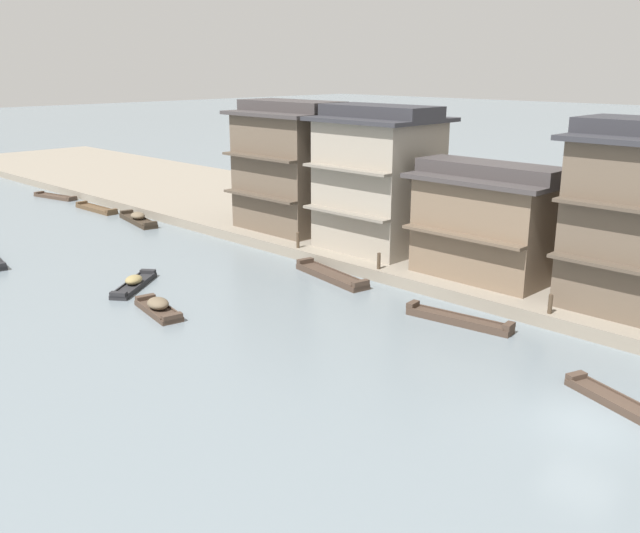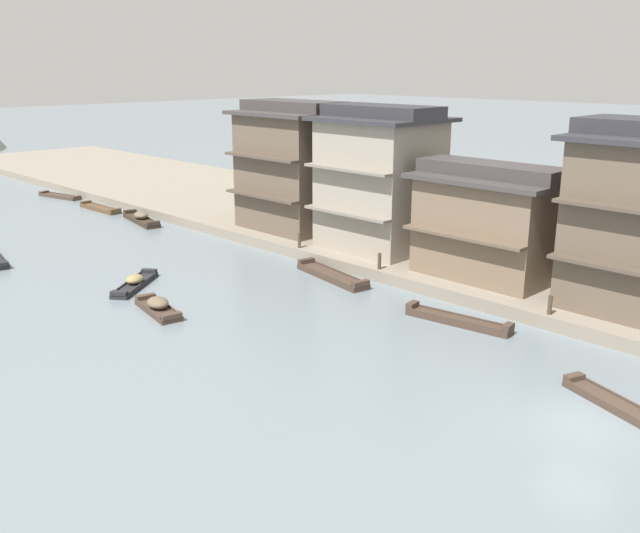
{
  "view_description": "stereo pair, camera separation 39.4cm",
  "coord_description": "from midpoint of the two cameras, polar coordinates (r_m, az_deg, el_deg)",
  "views": [
    {
      "loc": [
        -21.29,
        -8.59,
        11.69
      ],
      "look_at": [
        3.17,
        15.91,
        1.65
      ],
      "focal_mm": 39.06,
      "sensor_mm": 36.0,
      "label": 1
    },
    {
      "loc": [
        -21.01,
        -8.87,
        11.69
      ],
      "look_at": [
        3.17,
        15.91,
        1.65
      ],
      "focal_mm": 39.06,
      "sensor_mm": 36.0,
      "label": 2
    }
  ],
  "objects": [
    {
      "name": "boat_foreground_poled",
      "position": [
        26.94,
        23.8,
        -10.7
      ],
      "size": [
        2.66,
        5.51,
        0.44
      ],
      "color": "#423328",
      "rests_on": "ground"
    },
    {
      "name": "mooring_post_dock_far",
      "position": [
        43.55,
        -2.08,
        2.16
      ],
      "size": [
        0.2,
        0.2,
        0.97
      ],
      "primitive_type": "cylinder",
      "color": "#473828",
      "rests_on": "riverbank_right"
    },
    {
      "name": "boat_moored_far",
      "position": [
        33.36,
        10.95,
        -4.31
      ],
      "size": [
        1.55,
        5.32,
        0.57
      ],
      "color": "#423328",
      "rests_on": "ground"
    },
    {
      "name": "riverbank_right",
      "position": [
        55.0,
        -0.97,
        4.26
      ],
      "size": [
        18.0,
        110.0,
        0.67
      ],
      "primitive_type": "cube",
      "color": "gray",
      "rests_on": "ground"
    },
    {
      "name": "boat_moored_nearest",
      "position": [
        39.52,
        0.65,
        -0.76
      ],
      "size": [
        2.13,
        5.81,
        0.57
      ],
      "color": "#423328",
      "rests_on": "ground"
    },
    {
      "name": "boat_moored_second",
      "position": [
        61.2,
        -18.03,
        4.51
      ],
      "size": [
        1.14,
        5.27,
        0.47
      ],
      "color": "brown",
      "rests_on": "ground"
    },
    {
      "name": "mooring_post_dock_near",
      "position": [
        33.66,
        18.03,
        -2.94
      ],
      "size": [
        0.2,
        0.2,
        0.92
      ],
      "primitive_type": "cylinder",
      "color": "#473828",
      "rests_on": "riverbank_right"
    },
    {
      "name": "boat_moored_third",
      "position": [
        55.51,
        -14.88,
        3.77
      ],
      "size": [
        2.13,
        5.61,
        0.84
      ],
      "color": "#33281E",
      "rests_on": "ground"
    },
    {
      "name": "ground_plane",
      "position": [
        25.7,
        20.49,
        -12.01
      ],
      "size": [
        400.0,
        400.0,
        0.0
      ],
      "primitive_type": "plane",
      "color": "slate"
    },
    {
      "name": "mooring_post_dock_mid",
      "position": [
        39.11,
        4.55,
        0.46
      ],
      "size": [
        0.2,
        0.2,
        0.92
      ],
      "primitive_type": "cylinder",
      "color": "#473828",
      "rests_on": "riverbank_right"
    },
    {
      "name": "boat_upstream_distant",
      "position": [
        68.29,
        -21.02,
        5.35
      ],
      "size": [
        2.02,
        5.1,
        0.39
      ],
      "color": "#423328",
      "rests_on": "ground"
    },
    {
      "name": "house_waterfront_tall",
      "position": [
        43.06,
        4.53,
        7.14
      ],
      "size": [
        6.44,
        7.32,
        8.74
      ],
      "color": "gray",
      "rests_on": "riverbank_right"
    },
    {
      "name": "house_waterfront_narrow",
      "position": [
        48.46,
        -2.57,
        8.18
      ],
      "size": [
        6.47,
        7.69,
        8.74
      ],
      "color": "brown",
      "rests_on": "riverbank_right"
    },
    {
      "name": "boat_midriver_drifting",
      "position": [
        39.3,
        -15.27,
        -1.36
      ],
      "size": [
        4.09,
        3.43,
        0.7
      ],
      "color": "#232326",
      "rests_on": "ground"
    },
    {
      "name": "boat_midriver_upstream",
      "position": [
        35.02,
        -13.43,
        -3.29
      ],
      "size": [
        1.73,
        3.85,
        0.78
      ],
      "color": "#423328",
      "rests_on": "ground"
    },
    {
      "name": "house_waterfront_second",
      "position": [
        38.11,
        13.22,
        3.59
      ],
      "size": [
        5.25,
        7.99,
        6.14
      ],
      "color": "#75604C",
      "rests_on": "riverbank_right"
    }
  ]
}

